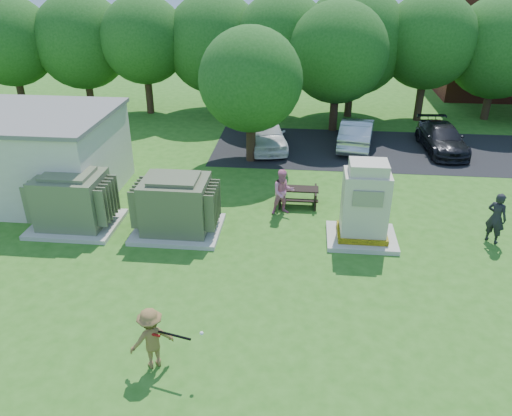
# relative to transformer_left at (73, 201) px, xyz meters

# --- Properties ---
(ground) EXTENTS (120.00, 120.00, 0.00)m
(ground) POSITION_rel_transformer_left_xyz_m (6.50, -4.50, -0.97)
(ground) COLOR #2D6619
(ground) RESTS_ON ground
(parking_strip) EXTENTS (20.00, 6.00, 0.01)m
(parking_strip) POSITION_rel_transformer_left_xyz_m (13.50, 9.00, -0.96)
(parking_strip) COLOR #232326
(parking_strip) RESTS_ON ground
(transformer_left) EXTENTS (3.00, 2.40, 2.07)m
(transformer_left) POSITION_rel_transformer_left_xyz_m (0.00, 0.00, 0.00)
(transformer_left) COLOR beige
(transformer_left) RESTS_ON ground
(transformer_right) EXTENTS (3.00, 2.40, 2.07)m
(transformer_right) POSITION_rel_transformer_left_xyz_m (3.70, 0.00, 0.00)
(transformer_right) COLOR beige
(transformer_right) RESTS_ON ground
(generator_cabinet) EXTENTS (2.33, 1.90, 2.83)m
(generator_cabinet) POSITION_rel_transformer_left_xyz_m (10.04, 0.04, 0.27)
(generator_cabinet) COLOR beige
(generator_cabinet) RESTS_ON ground
(picnic_table) EXTENTS (1.56, 1.17, 0.67)m
(picnic_table) POSITION_rel_transformer_left_xyz_m (7.82, 2.58, -0.55)
(picnic_table) COLOR black
(picnic_table) RESTS_ON ground
(batter) EXTENTS (1.18, 1.03, 1.59)m
(batter) POSITION_rel_transformer_left_xyz_m (4.68, -6.34, -0.18)
(batter) COLOR brown
(batter) RESTS_ON ground
(person_by_generator) EXTENTS (0.77, 0.76, 1.79)m
(person_by_generator) POSITION_rel_transformer_left_xyz_m (14.41, 0.38, -0.08)
(person_by_generator) COLOR black
(person_by_generator) RESTS_ON ground
(person_at_picnic) EXTENTS (1.00, 0.87, 1.74)m
(person_at_picnic) POSITION_rel_transformer_left_xyz_m (7.28, 1.73, -0.10)
(person_at_picnic) COLOR pink
(person_at_picnic) RESTS_ON ground
(car_white) EXTENTS (2.66, 4.68, 1.50)m
(car_white) POSITION_rel_transformer_left_xyz_m (6.05, 8.87, -0.22)
(car_white) COLOR white
(car_white) RESTS_ON ground
(car_silver_a) EXTENTS (2.20, 4.56, 1.44)m
(car_silver_a) POSITION_rel_transformer_left_xyz_m (10.57, 9.46, -0.25)
(car_silver_a) COLOR #B4B4B9
(car_silver_a) RESTS_ON ground
(car_dark) EXTENTS (2.09, 4.49, 1.27)m
(car_dark) POSITION_rel_transformer_left_xyz_m (14.70, 9.25, -0.34)
(car_dark) COLOR black
(car_dark) RESTS_ON ground
(batting_equipment) EXTENTS (1.21, 0.26, 0.20)m
(batting_equipment) POSITION_rel_transformer_left_xyz_m (5.27, -6.47, 0.09)
(batting_equipment) COLOR black
(batting_equipment) RESTS_ON ground
(tree_row) EXTENTS (41.30, 13.30, 7.30)m
(tree_row) POSITION_rel_transformer_left_xyz_m (8.25, 14.00, 3.18)
(tree_row) COLOR #47301E
(tree_row) RESTS_ON ground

